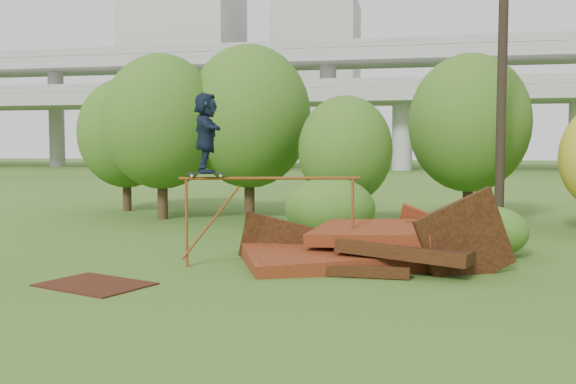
% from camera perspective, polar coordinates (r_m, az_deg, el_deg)
% --- Properties ---
extents(ground, '(240.00, 240.00, 0.00)m').
position_cam_1_polar(ground, '(11.33, 1.96, -8.85)').
color(ground, '#2D5116').
rests_on(ground, ground).
extents(scrap_pile, '(5.96, 3.64, 2.18)m').
position_cam_1_polar(scrap_pile, '(13.70, 6.64, -5.11)').
color(scrap_pile, '#3D150B').
rests_on(scrap_pile, ground).
extents(grind_rail, '(3.71, 1.02, 1.90)m').
position_cam_1_polar(grind_rail, '(13.54, -1.60, -0.60)').
color(grind_rail, brown).
rests_on(grind_rail, ground).
extents(skateboard, '(0.87, 0.43, 0.09)m').
position_cam_1_polar(skateboard, '(13.54, -7.27, 1.64)').
color(skateboard, black).
rests_on(skateboard, grind_rail).
extents(skater, '(1.05, 1.62, 1.67)m').
position_cam_1_polar(skater, '(13.53, -7.30, 5.25)').
color(skater, '#131F31').
rests_on(skater, skateboard).
extents(flat_plate, '(2.26, 1.94, 0.03)m').
position_cam_1_polar(flat_plate, '(12.35, -16.79, -7.87)').
color(flat_plate, '#35160B').
rests_on(flat_plate, ground).
extents(tree_0, '(4.08, 4.08, 5.76)m').
position_cam_1_polar(tree_0, '(22.86, -11.17, 6.14)').
color(tree_0, black).
rests_on(tree_0, ground).
extents(tree_1, '(4.42, 4.42, 6.15)m').
position_cam_1_polar(tree_1, '(23.02, -3.47, 6.69)').
color(tree_1, black).
rests_on(tree_1, ground).
extents(tree_2, '(2.92, 2.92, 4.12)m').
position_cam_1_polar(tree_2, '(19.99, 5.11, 3.73)').
color(tree_2, black).
rests_on(tree_2, ground).
extents(tree_3, '(4.12, 4.12, 5.72)m').
position_cam_1_polar(tree_3, '(22.92, 15.81, 5.91)').
color(tree_3, black).
rests_on(tree_3, ground).
extents(tree_6, '(3.74, 3.74, 5.22)m').
position_cam_1_polar(tree_6, '(26.13, -14.20, 5.08)').
color(tree_6, black).
rests_on(tree_6, ground).
extents(shrub_left, '(2.47, 2.28, 1.71)m').
position_cam_1_polar(shrub_left, '(17.43, 3.74, -1.49)').
color(shrub_left, '#254B14').
rests_on(shrub_left, ground).
extents(shrub_right, '(1.65, 1.51, 1.17)m').
position_cam_1_polar(shrub_right, '(15.51, 17.68, -3.36)').
color(shrub_right, '#254B14').
rests_on(shrub_right, ground).
extents(utility_pole, '(1.40, 0.28, 9.19)m').
position_cam_1_polar(utility_pole, '(20.10, 18.50, 9.94)').
color(utility_pole, black).
rests_on(utility_pole, ground).
extents(freeway_overpass, '(160.00, 15.00, 13.70)m').
position_cam_1_polar(freeway_overpass, '(74.24, 10.24, 9.97)').
color(freeway_overpass, gray).
rests_on(freeway_overpass, ground).
extents(building_left, '(18.00, 16.00, 35.00)m').
position_cam_1_polar(building_left, '(114.13, -9.16, 11.49)').
color(building_left, '#9E9E99').
rests_on(building_left, ground).
extents(building_right, '(14.00, 14.00, 28.00)m').
position_cam_1_polar(building_right, '(114.87, 2.61, 9.73)').
color(building_right, '#9E9E99').
rests_on(building_right, ground).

